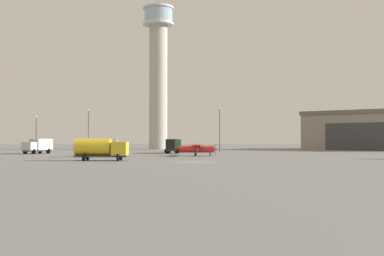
# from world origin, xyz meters

# --- Properties ---
(ground_plane) EXTENTS (400.00, 400.00, 0.00)m
(ground_plane) POSITION_xyz_m (0.00, 0.00, 0.00)
(ground_plane) COLOR slate
(control_tower) EXTENTS (8.70, 8.70, 44.22)m
(control_tower) POSITION_xyz_m (-9.03, 71.00, 22.93)
(control_tower) COLOR #B2AD9E
(control_tower) RESTS_ON ground_plane
(hangar) EXTENTS (38.80, 37.32, 10.25)m
(hangar) POSITION_xyz_m (48.64, 64.20, 5.14)
(hangar) COLOR gray
(hangar) RESTS_ON ground_plane
(airplane_teal) EXTENTS (8.44, 7.76, 2.91)m
(airplane_teal) POSITION_xyz_m (-14.73, 18.10, 1.36)
(airplane_teal) COLOR teal
(airplane_teal) RESTS_ON ground_plane
(airplane_red) EXTENTS (7.70, 9.82, 2.89)m
(airplane_red) POSITION_xyz_m (0.63, 20.51, 1.35)
(airplane_red) COLOR red
(airplane_red) RESTS_ON ground_plane
(truck_fuel_tanker_yellow) EXTENTS (7.24, 3.38, 3.03)m
(truck_fuel_tanker_yellow) POSITION_xyz_m (-12.86, 3.82, 1.69)
(truck_fuel_tanker_yellow) COLOR #38383D
(truck_fuel_tanker_yellow) RESTS_ON ground_plane
(truck_box_silver) EXTENTS (4.91, 6.54, 2.96)m
(truck_box_silver) POSITION_xyz_m (-30.49, 32.56, 1.64)
(truck_box_silver) COLOR #38383D
(truck_box_silver) RESTS_ON ground_plane
(truck_box_black) EXTENTS (3.25, 7.25, 2.89)m
(truck_box_black) POSITION_xyz_m (-3.90, 35.23, 1.63)
(truck_box_black) COLOR #38383D
(truck_box_black) RESTS_ON ground_plane
(light_post_west) EXTENTS (0.44, 0.44, 10.31)m
(light_post_west) POSITION_xyz_m (-25.26, 54.88, 6.02)
(light_post_west) COLOR #38383D
(light_post_west) RESTS_ON ground_plane
(light_post_east) EXTENTS (0.44, 0.44, 10.14)m
(light_post_east) POSITION_xyz_m (6.57, 46.87, 5.93)
(light_post_east) COLOR #38383D
(light_post_east) RESTS_ON ground_plane
(light_post_north) EXTENTS (0.44, 0.44, 8.59)m
(light_post_north) POSITION_xyz_m (-38.10, 54.82, 5.12)
(light_post_north) COLOR #38383D
(light_post_north) RESTS_ON ground_plane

